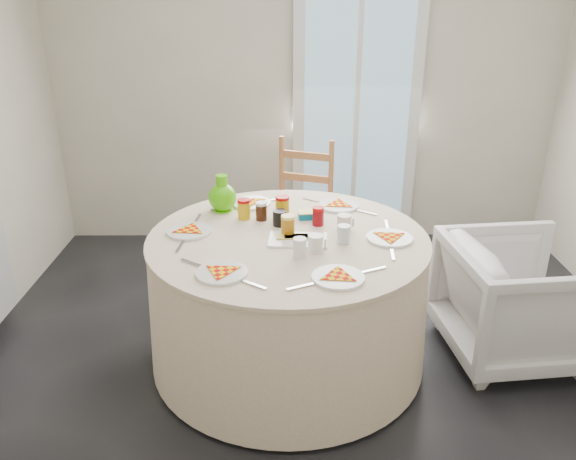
{
  "coord_description": "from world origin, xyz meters",
  "views": [
    {
      "loc": [
        -0.17,
        -2.49,
        1.97
      ],
      "look_at": [
        -0.15,
        0.24,
        0.8
      ],
      "focal_mm": 35.0,
      "sensor_mm": 36.0,
      "label": 1
    }
  ],
  "objects_px": {
    "green_pitcher": "(222,194)",
    "table": "(288,300)",
    "armchair": "(518,294)",
    "wooden_chair": "(298,214)"
  },
  "relations": [
    {
      "from": "green_pitcher",
      "to": "table",
      "type": "bearing_deg",
      "value": -33.98
    },
    {
      "from": "armchair",
      "to": "green_pitcher",
      "type": "bearing_deg",
      "value": 72.13
    },
    {
      "from": "armchair",
      "to": "green_pitcher",
      "type": "distance_m",
      "value": 1.78
    },
    {
      "from": "table",
      "to": "green_pitcher",
      "type": "relative_size",
      "value": 7.2
    },
    {
      "from": "armchair",
      "to": "green_pitcher",
      "type": "xyz_separation_m",
      "value": [
        -1.68,
        0.35,
        0.48
      ]
    },
    {
      "from": "table",
      "to": "armchair",
      "type": "height_order",
      "value": "armchair"
    },
    {
      "from": "table",
      "to": "green_pitcher",
      "type": "bearing_deg",
      "value": 135.55
    },
    {
      "from": "armchair",
      "to": "green_pitcher",
      "type": "height_order",
      "value": "green_pitcher"
    },
    {
      "from": "wooden_chair",
      "to": "green_pitcher",
      "type": "relative_size",
      "value": 4.66
    },
    {
      "from": "table",
      "to": "green_pitcher",
      "type": "xyz_separation_m",
      "value": [
        -0.38,
        0.38,
        0.49
      ]
    }
  ]
}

